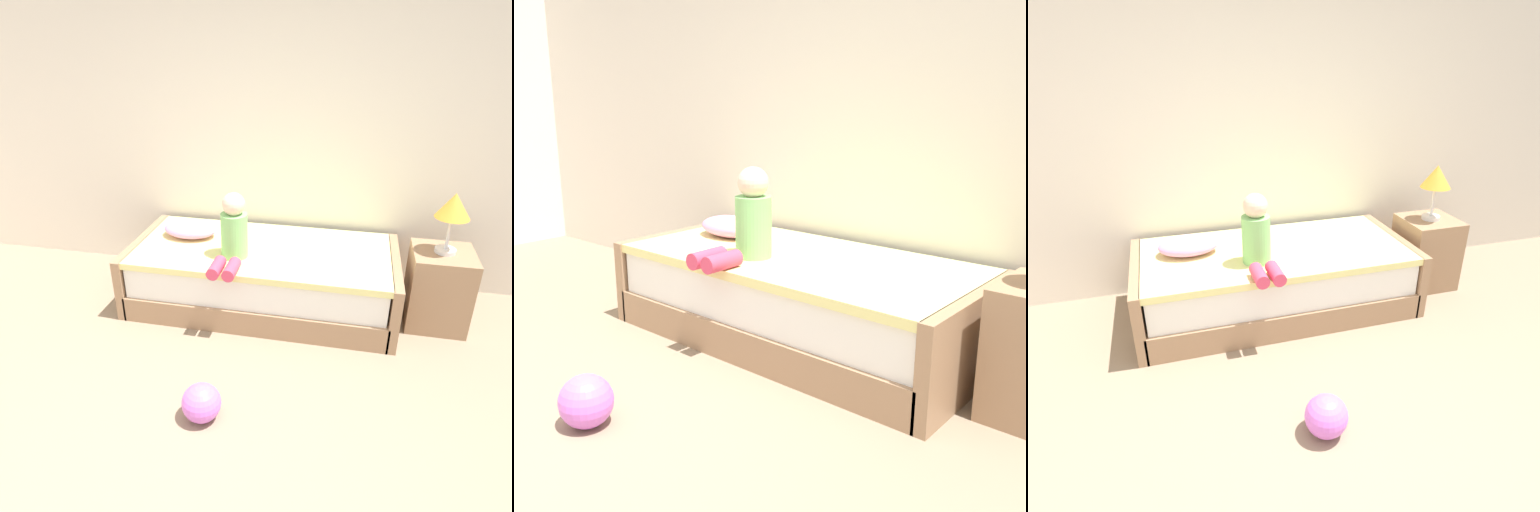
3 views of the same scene
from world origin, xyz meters
The scene contains 7 objects.
wall_rear centered at (0.00, 2.60, 1.45)m, with size 7.20×0.10×2.90m, color silver.
bed centered at (-0.08, 2.00, 0.25)m, with size 2.11×1.00×0.50m.
nightstand centered at (1.27, 2.00, 0.30)m, with size 0.44×0.44×0.60m, color #997556.
table_lamp centered at (1.27, 2.00, 0.94)m, with size 0.24×0.24×0.45m.
child_figure centered at (-0.27, 1.77, 0.70)m, with size 0.20×0.51×0.50m.
pillow centered at (-0.72, 2.10, 0.56)m, with size 0.44×0.30×0.13m, color #EA8CC6.
toy_ball centered at (-0.18, 0.67, 0.12)m, with size 0.23×0.23×0.23m, color #CC66D8.
Camera 1 is at (0.56, -1.25, 2.08)m, focal length 32.65 mm.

